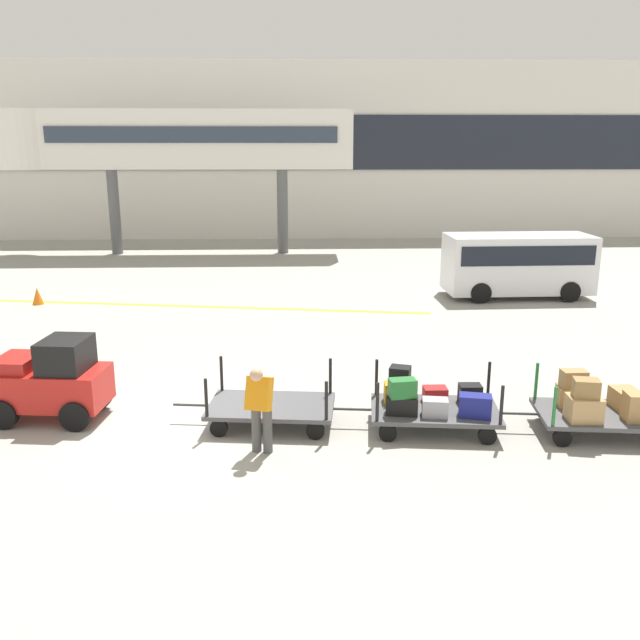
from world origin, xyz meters
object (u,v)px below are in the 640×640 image
baggage_cart_lead (271,407)px  baggage_handler (260,405)px  baggage_cart_middle (431,403)px  baggage_tug (51,381)px  safety_cone_near (38,296)px  shuttle_van (518,261)px  baggage_cart_tail (600,406)px

baggage_cart_lead → baggage_handler: 1.33m
baggage_cart_middle → baggage_handler: bearing=-163.8°
baggage_tug → baggage_cart_middle: size_ratio=0.72×
baggage_cart_lead → baggage_tug: bearing=173.9°
baggage_cart_lead → baggage_cart_middle: 2.94m
baggage_cart_middle → baggage_handler: 3.20m
safety_cone_near → baggage_tug: bearing=-68.6°
baggage_handler → safety_cone_near: 13.62m
baggage_cart_middle → shuttle_van: (5.05, 10.86, 0.72)m
baggage_cart_lead → shuttle_van: size_ratio=0.63×
baggage_handler → safety_cone_near: (-7.73, 11.20, -0.59)m
baggage_tug → safety_cone_near: baggage_tug is taller
baggage_tug → baggage_cart_tail: baggage_tug is taller
shuttle_van → safety_cone_near: size_ratio=8.81×
baggage_cart_lead → baggage_cart_middle: same height
safety_cone_near → baggage_cart_middle: bearing=-43.7°
baggage_handler → shuttle_van: shuttle_van is taller
baggage_tug → safety_cone_near: bearing=111.4°
baggage_cart_lead → baggage_handler: bearing=-96.3°
baggage_tug → baggage_cart_tail: 10.09m
baggage_cart_tail → baggage_handler: bearing=-174.7°
baggage_cart_lead → safety_cone_near: baggage_cart_lead is taller
baggage_cart_lead → baggage_cart_tail: size_ratio=1.00×
baggage_cart_tail → shuttle_van: shuttle_van is taller
shuttle_van → baggage_cart_lead: bearing=-127.1°
shuttle_van → safety_cone_near: 15.88m
safety_cone_near → baggage_cart_lead: bearing=-51.8°
baggage_cart_lead → shuttle_van: (7.98, 10.53, 0.89)m
shuttle_van → safety_cone_near: shuttle_van is taller
baggage_cart_middle → shuttle_van: shuttle_van is taller
baggage_handler → safety_cone_near: baggage_handler is taller
safety_cone_near → baggage_handler: bearing=-55.4°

